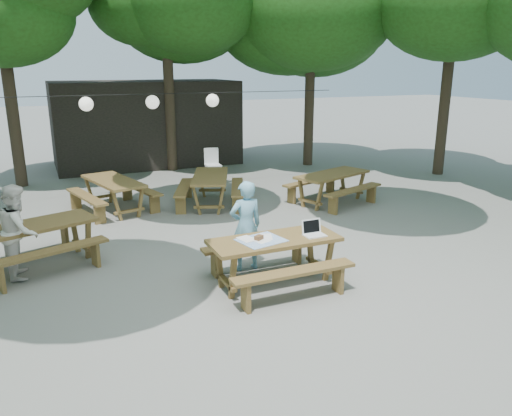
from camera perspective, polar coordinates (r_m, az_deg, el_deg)
The scene contains 13 objects.
ground at distance 8.13m, azimuth -0.06°, elevation -7.90°, with size 80.00×80.00×0.00m, color #62635E.
pavilion at distance 17.75m, azimuth -12.53°, elevation 9.48°, with size 6.00×3.00×2.80m, color black.
main_picnic_table at distance 7.75m, azimuth 2.11°, elevation -6.02°, with size 2.00×1.58×0.75m.
picnic_table_nw at distance 9.18m, azimuth -23.92°, elevation -3.87°, with size 2.30×2.10×0.75m.
picnic_table_ne at distance 12.46m, azimuth 8.66°, elevation 2.32°, with size 2.31×2.11×0.75m.
picnic_table_far_w at distance 12.08m, azimuth -15.91°, elevation 1.45°, with size 2.00×2.23×0.75m.
picnic_table_far_e at distance 12.16m, azimuth -5.21°, elevation 2.09°, with size 2.17×2.35×0.75m.
woman at distance 8.19m, azimuth -1.18°, elevation -2.05°, with size 0.55×0.36×1.51m, color #70AECD.
second_person at distance 8.80m, azimuth -25.50°, elevation -2.36°, with size 0.74×0.57×1.51m, color white.
plastic_chair at distance 15.16m, azimuth -4.93°, elevation 4.37°, with size 0.47×0.47×0.90m.
laptop at distance 7.80m, azimuth 6.55°, elevation -2.66°, with size 0.33×0.26×0.24m.
tabletop_clutter at distance 7.54m, azimuth 0.51°, elevation -3.62°, with size 0.75×0.67×0.08m.
paper_lanterns at distance 13.14m, azimuth -11.69°, elevation 11.78°, with size 9.00×0.34×0.38m.
Camera 1 is at (-3.00, -6.80, 3.29)m, focal length 35.00 mm.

